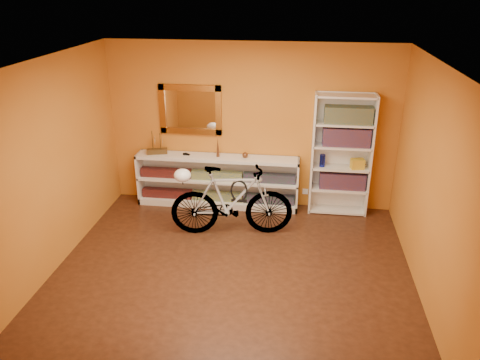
# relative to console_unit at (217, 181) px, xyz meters

# --- Properties ---
(floor) EXTENTS (4.50, 4.00, 0.01)m
(floor) POSITION_rel_console_unit_xyz_m (0.52, -1.81, -0.43)
(floor) COLOR black
(floor) RESTS_ON ground
(ceiling) EXTENTS (4.50, 4.00, 0.01)m
(ceiling) POSITION_rel_console_unit_xyz_m (0.52, -1.81, 2.18)
(ceiling) COLOR silver
(ceiling) RESTS_ON ground
(back_wall) EXTENTS (4.50, 0.01, 2.60)m
(back_wall) POSITION_rel_console_unit_xyz_m (0.52, 0.19, 0.88)
(back_wall) COLOR #B9661B
(back_wall) RESTS_ON ground
(left_wall) EXTENTS (0.01, 4.00, 2.60)m
(left_wall) POSITION_rel_console_unit_xyz_m (-1.74, -1.81, 0.88)
(left_wall) COLOR #B9661B
(left_wall) RESTS_ON ground
(right_wall) EXTENTS (0.01, 4.00, 2.60)m
(right_wall) POSITION_rel_console_unit_xyz_m (2.77, -1.81, 0.88)
(right_wall) COLOR #B9661B
(right_wall) RESTS_ON ground
(gilt_mirror) EXTENTS (0.98, 0.06, 0.78)m
(gilt_mirror) POSITION_rel_console_unit_xyz_m (-0.43, 0.15, 1.12)
(gilt_mirror) COLOR brown
(gilt_mirror) RESTS_ON back_wall
(wall_socket) EXTENTS (0.09, 0.02, 0.09)m
(wall_socket) POSITION_rel_console_unit_xyz_m (1.42, 0.17, -0.17)
(wall_socket) COLOR silver
(wall_socket) RESTS_ON back_wall
(console_unit) EXTENTS (2.60, 0.35, 0.85)m
(console_unit) POSITION_rel_console_unit_xyz_m (0.00, 0.00, 0.00)
(console_unit) COLOR silver
(console_unit) RESTS_ON floor
(cd_row_lower) EXTENTS (2.50, 0.13, 0.14)m
(cd_row_lower) POSITION_rel_console_unit_xyz_m (0.00, -0.02, -0.26)
(cd_row_lower) COLOR black
(cd_row_lower) RESTS_ON console_unit
(cd_row_upper) EXTENTS (2.50, 0.13, 0.14)m
(cd_row_upper) POSITION_rel_console_unit_xyz_m (0.00, -0.02, 0.11)
(cd_row_upper) COLOR navy
(cd_row_upper) RESTS_ON console_unit
(model_ship) EXTENTS (0.34, 0.21, 0.38)m
(model_ship) POSITION_rel_console_unit_xyz_m (-0.97, 0.00, 0.62)
(model_ship) COLOR #3B2710
(model_ship) RESTS_ON console_unit
(toy_car) EXTENTS (0.00, 0.00, 0.00)m
(toy_car) POSITION_rel_console_unit_xyz_m (-0.49, 0.00, 0.43)
(toy_car) COLOR black
(toy_car) RESTS_ON console_unit
(bronze_ornament) EXTENTS (0.05, 0.05, 0.31)m
(bronze_ornament) POSITION_rel_console_unit_xyz_m (0.02, 0.00, 0.58)
(bronze_ornament) COLOR brown
(bronze_ornament) RESTS_ON console_unit
(decorative_orb) EXTENTS (0.09, 0.09, 0.09)m
(decorative_orb) POSITION_rel_console_unit_xyz_m (0.45, 0.00, 0.47)
(decorative_orb) COLOR brown
(decorative_orb) RESTS_ON console_unit
(bookcase) EXTENTS (0.90, 0.30, 1.90)m
(bookcase) POSITION_rel_console_unit_xyz_m (1.92, 0.03, 0.52)
(bookcase) COLOR silver
(bookcase) RESTS_ON floor
(book_row_a) EXTENTS (0.70, 0.22, 0.26)m
(book_row_a) POSITION_rel_console_unit_xyz_m (1.97, 0.03, 0.12)
(book_row_a) COLOR maroon
(book_row_a) RESTS_ON bookcase
(book_row_b) EXTENTS (0.70, 0.22, 0.28)m
(book_row_b) POSITION_rel_console_unit_xyz_m (1.97, 0.03, 0.83)
(book_row_b) COLOR maroon
(book_row_b) RESTS_ON bookcase
(book_row_c) EXTENTS (0.70, 0.22, 0.25)m
(book_row_c) POSITION_rel_console_unit_xyz_m (1.97, 0.03, 1.16)
(book_row_c) COLOR #1A525B
(book_row_c) RESTS_ON bookcase
(travel_mug) EXTENTS (0.09, 0.09, 0.19)m
(travel_mug) POSITION_rel_console_unit_xyz_m (1.64, 0.01, 0.44)
(travel_mug) COLOR navy
(travel_mug) RESTS_ON bookcase
(red_tin) EXTENTS (0.15, 0.15, 0.16)m
(red_tin) POSITION_rel_console_unit_xyz_m (1.72, 0.06, 1.12)
(red_tin) COLOR maroon
(red_tin) RESTS_ON bookcase
(yellow_bag) EXTENTS (0.22, 0.17, 0.15)m
(yellow_bag) POSITION_rel_console_unit_xyz_m (2.17, -0.01, 0.42)
(yellow_bag) COLOR gold
(yellow_bag) RESTS_ON bookcase
(bicycle) EXTENTS (0.71, 1.83, 1.05)m
(bicycle) POSITION_rel_console_unit_xyz_m (0.37, -0.89, 0.10)
(bicycle) COLOR silver
(bicycle) RESTS_ON floor
(helmet) EXTENTS (0.24, 0.23, 0.18)m
(helmet) POSITION_rel_console_unit_xyz_m (-0.31, -0.99, 0.50)
(helmet) COLOR white
(helmet) RESTS_ON bicycle
(u_lock) EXTENTS (0.25, 0.03, 0.25)m
(u_lock) POSITION_rel_console_unit_xyz_m (0.47, -0.88, 0.26)
(u_lock) COLOR black
(u_lock) RESTS_ON bicycle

